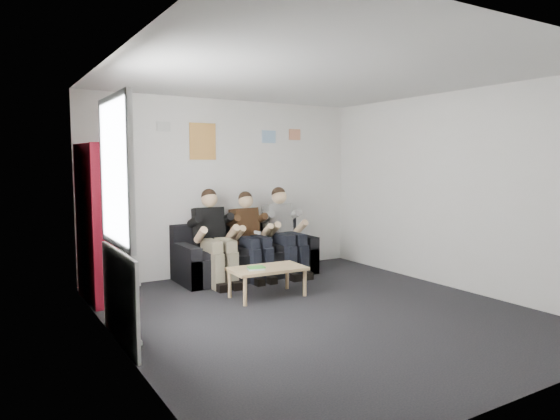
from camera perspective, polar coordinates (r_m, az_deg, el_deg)
name	(u,v)px	position (r m, az deg, el deg)	size (l,w,h in m)	color
room_shell	(321,196)	(5.69, 4.67, 1.56)	(5.00, 5.00, 5.00)	black
sofa	(245,257)	(7.66, -4.00, -5.39)	(2.11, 0.86, 0.82)	black
bookshelf	(98,223)	(6.59, -20.03, -1.43)	(0.29, 0.88, 1.97)	maroon
coffee_table	(267,271)	(6.48, -1.45, -6.98)	(0.97, 0.53, 0.39)	tan
game_cases	(256,268)	(6.35, -2.75, -6.66)	(0.23, 0.18, 0.03)	silver
person_left	(215,238)	(7.18, -7.48, -3.15)	(0.43, 0.92, 1.36)	black
person_middle	(251,236)	(7.43, -3.32, -2.98)	(0.40, 0.86, 1.30)	#432A16
person_right	(285,232)	(7.72, 0.56, -2.51)	(0.43, 0.91, 1.35)	white
radiator	(127,306)	(5.13, -17.05, -10.44)	(0.10, 0.64, 0.60)	white
window	(117,237)	(4.98, -18.09, -2.97)	(0.05, 1.30, 2.36)	white
poster_large	(203,141)	(7.67, -8.83, 7.75)	(0.42, 0.01, 0.55)	#F1EC55
poster_blue	(269,137)	(8.19, -1.29, 8.37)	(0.25, 0.01, 0.20)	#46A4EE
poster_pink	(295,135)	(8.45, 1.68, 8.62)	(0.22, 0.01, 0.18)	#CF4086
poster_sign	(164,127)	(7.48, -13.16, 9.27)	(0.20, 0.01, 0.14)	silver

